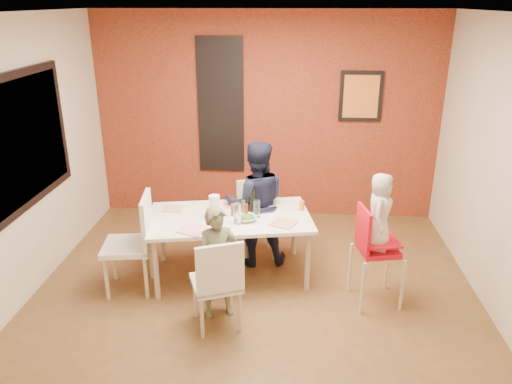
# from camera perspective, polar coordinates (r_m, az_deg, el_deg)

# --- Properties ---
(ground) EXTENTS (4.50, 4.50, 0.00)m
(ground) POSITION_cam_1_polar(r_m,az_deg,el_deg) (5.07, -0.25, -12.38)
(ground) COLOR brown
(ground) RESTS_ON ground
(ceiling) EXTENTS (4.50, 4.50, 0.02)m
(ceiling) POSITION_cam_1_polar(r_m,az_deg,el_deg) (4.23, -0.31, 19.77)
(ceiling) COLOR white
(ceiling) RESTS_ON wall_back
(wall_back) EXTENTS (4.50, 0.02, 2.70)m
(wall_back) POSITION_cam_1_polar(r_m,az_deg,el_deg) (6.63, 1.22, 8.51)
(wall_back) COLOR beige
(wall_back) RESTS_ON ground
(wall_front) EXTENTS (4.50, 0.02, 2.70)m
(wall_front) POSITION_cam_1_polar(r_m,az_deg,el_deg) (2.47, -4.40, -15.02)
(wall_front) COLOR beige
(wall_front) RESTS_ON ground
(wall_left) EXTENTS (0.02, 4.50, 2.70)m
(wall_left) POSITION_cam_1_polar(r_m,az_deg,el_deg) (5.15, -26.14, 2.56)
(wall_left) COLOR beige
(wall_left) RESTS_ON ground
(wall_right) EXTENTS (0.02, 4.50, 2.70)m
(wall_right) POSITION_cam_1_polar(r_m,az_deg,el_deg) (4.86, 27.25, 1.34)
(wall_right) COLOR beige
(wall_right) RESTS_ON ground
(brick_accent_wall) EXTENTS (4.50, 0.02, 2.70)m
(brick_accent_wall) POSITION_cam_1_polar(r_m,az_deg,el_deg) (6.61, 1.21, 8.48)
(brick_accent_wall) COLOR maroon
(brick_accent_wall) RESTS_ON ground
(picture_window_frame) EXTENTS (0.05, 1.70, 1.30)m
(picture_window_frame) POSITION_cam_1_polar(r_m,az_deg,el_deg) (5.25, -25.16, 5.33)
(picture_window_frame) COLOR black
(picture_window_frame) RESTS_ON wall_left
(picture_window_pane) EXTENTS (0.02, 1.55, 1.15)m
(picture_window_pane) POSITION_cam_1_polar(r_m,az_deg,el_deg) (5.24, -25.02, 5.34)
(picture_window_pane) COLOR black
(picture_window_pane) RESTS_ON wall_left
(glassblock_strip) EXTENTS (0.55, 0.03, 1.70)m
(glassblock_strip) POSITION_cam_1_polar(r_m,az_deg,el_deg) (6.63, -4.05, 9.78)
(glassblock_strip) COLOR white
(glassblock_strip) RESTS_ON wall_back
(glassblock_surround) EXTENTS (0.60, 0.03, 1.76)m
(glassblock_surround) POSITION_cam_1_polar(r_m,az_deg,el_deg) (6.62, -4.06, 9.77)
(glassblock_surround) COLOR black
(glassblock_surround) RESTS_ON wall_back
(art_print_frame) EXTENTS (0.54, 0.03, 0.64)m
(art_print_frame) POSITION_cam_1_polar(r_m,az_deg,el_deg) (6.59, 11.89, 10.64)
(art_print_frame) COLOR black
(art_print_frame) RESTS_ON wall_back
(art_print_canvas) EXTENTS (0.44, 0.01, 0.54)m
(art_print_canvas) POSITION_cam_1_polar(r_m,az_deg,el_deg) (6.57, 11.91, 10.62)
(art_print_canvas) COLOR orange
(art_print_canvas) RESTS_ON wall_back
(dining_table) EXTENTS (1.80, 1.20, 0.69)m
(dining_table) POSITION_cam_1_polar(r_m,az_deg,el_deg) (5.23, -2.97, -3.38)
(dining_table) COLOR white
(dining_table) RESTS_ON ground
(chair_near) EXTENTS (0.54, 0.54, 0.90)m
(chair_near) POSITION_cam_1_polar(r_m,az_deg,el_deg) (4.45, -4.38, -10.01)
(chair_near) COLOR white
(chair_near) RESTS_ON ground
(chair_far) EXTENTS (0.50, 0.50, 0.87)m
(chair_far) POSITION_cam_1_polar(r_m,az_deg,el_deg) (5.77, -0.04, -2.50)
(chair_far) COLOR white
(chair_far) RESTS_ON ground
(chair_left) EXTENTS (0.53, 0.53, 1.02)m
(chair_left) POSITION_cam_1_polar(r_m,az_deg,el_deg) (5.15, -13.58, -5.15)
(chair_left) COLOR white
(chair_left) RESTS_ON ground
(high_chair) EXTENTS (0.49, 0.49, 1.00)m
(high_chair) POSITION_cam_1_polar(r_m,az_deg,el_deg) (4.91, 13.30, -6.07)
(high_chair) COLOR red
(high_chair) RESTS_ON ground
(child_near) EXTENTS (0.47, 0.39, 1.09)m
(child_near) POSITION_cam_1_polar(r_m,az_deg,el_deg) (4.63, -4.33, -8.05)
(child_near) COLOR #5F5D44
(child_near) RESTS_ON ground
(child_far) EXTENTS (0.76, 0.64, 1.42)m
(child_far) POSITION_cam_1_polar(r_m,az_deg,el_deg) (5.47, 0.01, -1.35)
(child_far) COLOR black
(child_far) RESTS_ON ground
(toddler) EXTENTS (0.33, 0.41, 0.74)m
(toddler) POSITION_cam_1_polar(r_m,az_deg,el_deg) (4.77, 13.95, -2.17)
(toddler) COLOR beige
(toddler) RESTS_ON high_chair
(plate_near_left) EXTENTS (0.33, 0.33, 0.01)m
(plate_near_left) POSITION_cam_1_polar(r_m,az_deg,el_deg) (4.92, -7.18, -4.32)
(plate_near_left) COLOR white
(plate_near_left) RESTS_ON dining_table
(plate_far_mid) EXTENTS (0.28, 0.28, 0.01)m
(plate_far_mid) POSITION_cam_1_polar(r_m,az_deg,el_deg) (5.49, -2.48, -1.35)
(plate_far_mid) COLOR white
(plate_far_mid) RESTS_ON dining_table
(plate_near_right) EXTENTS (0.30, 0.30, 0.01)m
(plate_near_right) POSITION_cam_1_polar(r_m,az_deg,el_deg) (5.03, 3.17, -3.60)
(plate_near_right) COLOR white
(plate_near_right) RESTS_ON dining_table
(plate_far_left) EXTENTS (0.20, 0.20, 0.01)m
(plate_far_left) POSITION_cam_1_polar(r_m,az_deg,el_deg) (5.44, -9.51, -1.91)
(plate_far_left) COLOR white
(plate_far_left) RESTS_ON dining_table
(salad_bowl_a) EXTENTS (0.26, 0.26, 0.05)m
(salad_bowl_a) POSITION_cam_1_polar(r_m,az_deg,el_deg) (5.08, -1.05, -3.05)
(salad_bowl_a) COLOR silver
(salad_bowl_a) RESTS_ON dining_table
(salad_bowl_b) EXTENTS (0.26, 0.26, 0.05)m
(salad_bowl_b) POSITION_cam_1_polar(r_m,az_deg,el_deg) (5.42, 1.38, -1.44)
(salad_bowl_b) COLOR silver
(salad_bowl_b) RESTS_ON dining_table
(wine_bottle) EXTENTS (0.07, 0.07, 0.27)m
(wine_bottle) POSITION_cam_1_polar(r_m,az_deg,el_deg) (5.25, -0.40, -0.93)
(wine_bottle) COLOR black
(wine_bottle) RESTS_ON dining_table
(wine_glass_a) EXTENTS (0.08, 0.08, 0.22)m
(wine_glass_a) POSITION_cam_1_polar(r_m,az_deg,el_deg) (4.98, -2.15, -2.52)
(wine_glass_a) COLOR white
(wine_glass_a) RESTS_ON dining_table
(wine_glass_b) EXTENTS (0.06, 0.06, 0.18)m
(wine_glass_b) POSITION_cam_1_polar(r_m,az_deg,el_deg) (5.14, 0.09, -1.92)
(wine_glass_b) COLOR white
(wine_glass_b) RESTS_ON dining_table
(paper_towel_roll) EXTENTS (0.11, 0.11, 0.25)m
(paper_towel_roll) POSITION_cam_1_polar(r_m,az_deg,el_deg) (5.12, -4.77, -1.73)
(paper_towel_roll) COLOR white
(paper_towel_roll) RESTS_ON dining_table
(condiment_red) EXTENTS (0.04, 0.04, 0.15)m
(condiment_red) POSITION_cam_1_polar(r_m,az_deg,el_deg) (5.14, -1.13, -2.18)
(condiment_red) COLOR red
(condiment_red) RESTS_ON dining_table
(condiment_green) EXTENTS (0.04, 0.04, 0.14)m
(condiment_green) POSITION_cam_1_polar(r_m,az_deg,el_deg) (5.26, -1.45, -1.64)
(condiment_green) COLOR #347326
(condiment_green) RESTS_ON dining_table
(condiment_brown) EXTENTS (0.03, 0.03, 0.13)m
(condiment_brown) POSITION_cam_1_polar(r_m,az_deg,el_deg) (5.18, -2.73, -2.07)
(condiment_brown) COLOR brown
(condiment_brown) RESTS_ON dining_table
(sippy_cup) EXTENTS (0.06, 0.06, 0.10)m
(sippy_cup) POSITION_cam_1_polar(r_m,az_deg,el_deg) (5.35, 5.25, -1.57)
(sippy_cup) COLOR orange
(sippy_cup) RESTS_ON dining_table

